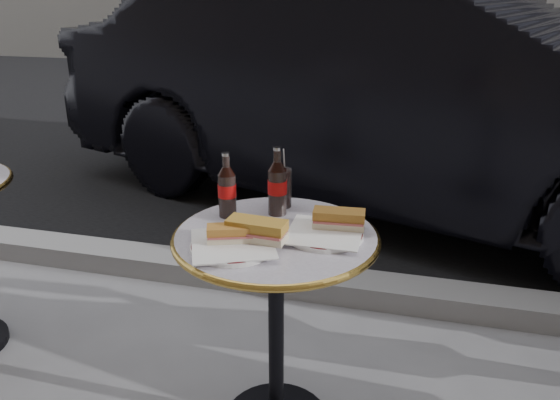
% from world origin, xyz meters
% --- Properties ---
extents(asphalt_road, '(40.00, 8.00, 0.00)m').
position_xyz_m(asphalt_road, '(0.00, 5.00, 0.00)').
color(asphalt_road, black).
rests_on(asphalt_road, ground).
extents(curb, '(40.00, 0.20, 0.12)m').
position_xyz_m(curb, '(0.00, 0.90, 0.05)').
color(curb, gray).
rests_on(curb, ground).
extents(bistro_table, '(0.62, 0.62, 0.73)m').
position_xyz_m(bistro_table, '(0.00, 0.00, 0.37)').
color(bistro_table, '#BAB2C4').
rests_on(bistro_table, ground).
extents(plate_left, '(0.29, 0.29, 0.01)m').
position_xyz_m(plate_left, '(-0.09, -0.13, 0.74)').
color(plate_left, white).
rests_on(plate_left, bistro_table).
extents(plate_right, '(0.26, 0.26, 0.01)m').
position_xyz_m(plate_right, '(0.15, 0.01, 0.74)').
color(plate_right, white).
rests_on(plate_right, bistro_table).
extents(sandwich_left_a, '(0.14, 0.10, 0.05)m').
position_xyz_m(sandwich_left_a, '(-0.10, -0.11, 0.77)').
color(sandwich_left_a, '#B3742D').
rests_on(sandwich_left_a, plate_left).
extents(sandwich_left_b, '(0.17, 0.09, 0.06)m').
position_xyz_m(sandwich_left_b, '(-0.03, -0.09, 0.77)').
color(sandwich_left_b, '#B4812D').
rests_on(sandwich_left_b, plate_left).
extents(sandwich_right, '(0.16, 0.08, 0.05)m').
position_xyz_m(sandwich_right, '(0.18, 0.06, 0.77)').
color(sandwich_right, '#A9702B').
rests_on(sandwich_right, plate_right).
extents(cola_bottle_left, '(0.06, 0.06, 0.21)m').
position_xyz_m(cola_bottle_left, '(-0.18, 0.09, 0.84)').
color(cola_bottle_left, black).
rests_on(cola_bottle_left, bistro_table).
extents(cola_bottle_right, '(0.08, 0.08, 0.22)m').
position_xyz_m(cola_bottle_right, '(-0.03, 0.15, 0.84)').
color(cola_bottle_right, black).
rests_on(cola_bottle_right, bistro_table).
extents(cola_glass, '(0.08, 0.08, 0.13)m').
position_xyz_m(cola_glass, '(-0.03, 0.21, 0.80)').
color(cola_glass, black).
rests_on(cola_glass, bistro_table).
extents(parked_car, '(3.11, 5.10, 1.58)m').
position_xyz_m(parked_car, '(0.28, 2.22, 0.79)').
color(parked_car, black).
rests_on(parked_car, ground).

